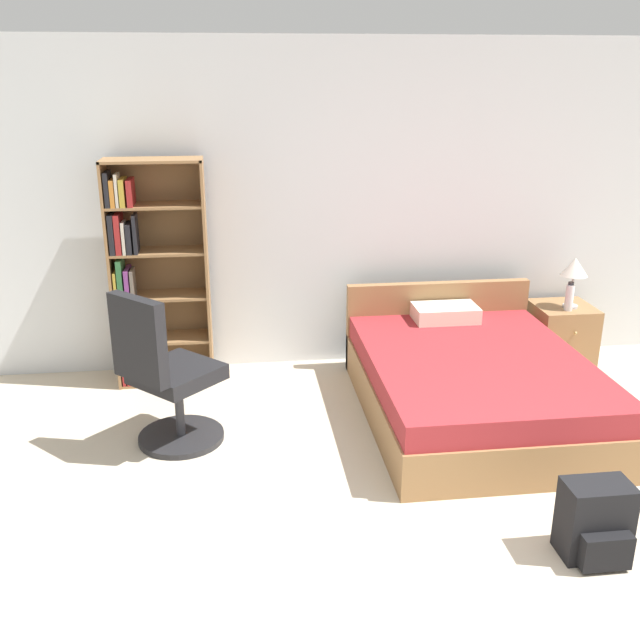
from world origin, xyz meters
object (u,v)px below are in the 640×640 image
at_px(bookshelf, 148,276).
at_px(bed, 471,382).
at_px(nightstand, 561,334).
at_px(water_bottle, 569,297).
at_px(table_lamp, 575,269).
at_px(office_chair, 166,379).
at_px(backpack_black, 596,522).

height_order(bookshelf, bed, bookshelf).
distance_m(nightstand, water_bottle, 0.38).
bearing_deg(nightstand, bed, -141.94).
height_order(nightstand, table_lamp, table_lamp).
bearing_deg(water_bottle, bed, -145.50).
bearing_deg(office_chair, table_lamp, 17.22).
xyz_separation_m(bookshelf, nightstand, (3.36, -0.05, -0.61)).
relative_size(bookshelf, bed, 0.87).
bearing_deg(backpack_black, bed, 93.90).
distance_m(office_chair, water_bottle, 3.28).
bearing_deg(office_chair, backpack_black, -32.66).
bearing_deg(nightstand, bookshelf, 179.14).
height_order(bookshelf, water_bottle, bookshelf).
relative_size(office_chair, nightstand, 2.12).
relative_size(nightstand, water_bottle, 2.11).
height_order(bookshelf, table_lamp, bookshelf).
xyz_separation_m(bookshelf, table_lamp, (3.38, -0.10, -0.03)).
bearing_deg(table_lamp, office_chair, -162.78).
bearing_deg(bookshelf, nightstand, -0.86).
distance_m(table_lamp, water_bottle, 0.23).
xyz_separation_m(bookshelf, water_bottle, (3.33, -0.17, -0.25)).
height_order(bed, water_bottle, water_bottle).
relative_size(water_bottle, backpack_black, 0.59).
distance_m(bookshelf, water_bottle, 3.35).
relative_size(nightstand, backpack_black, 1.24).
relative_size(office_chair, backpack_black, 2.64).
height_order(bookshelf, office_chair, bookshelf).
bearing_deg(table_lamp, water_bottle, -125.88).
xyz_separation_m(office_chair, table_lamp, (3.19, 0.99, 0.35)).
distance_m(bookshelf, office_chair, 1.17).
xyz_separation_m(table_lamp, water_bottle, (-0.05, -0.07, -0.21)).
bearing_deg(bed, backpack_black, -86.10).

